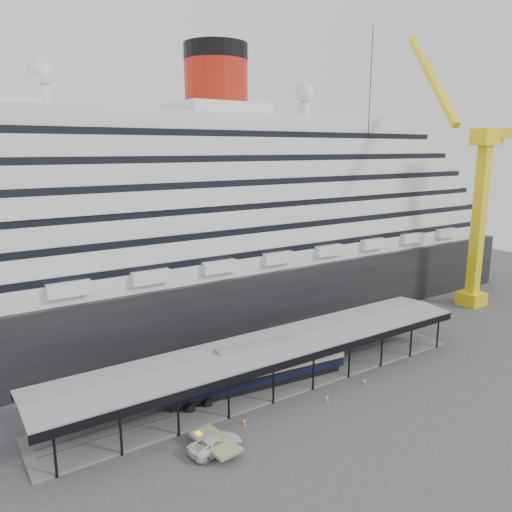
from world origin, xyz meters
name	(u,v)px	position (x,y,z in m)	size (l,w,h in m)	color
ground	(299,400)	(0.00, 0.00, 0.00)	(200.00, 200.00, 0.00)	#3C3C3F
cruise_ship	(174,210)	(0.05, 32.00, 18.35)	(130.00, 30.00, 43.90)	black
platform_canopy	(273,365)	(0.00, 5.00, 2.36)	(56.00, 9.18, 5.30)	slate
crane_yellow	(475,195)	(47.06, 10.54, 19.96)	(23.83, 18.78, 47.60)	yellow
port_truck	(215,444)	(-12.65, -3.33, 0.74)	(2.46, 5.33, 1.48)	silver
pullman_carriage	(257,366)	(-2.29, 5.00, 2.76)	(23.44, 5.38, 22.83)	black
traffic_cone_left	(244,422)	(-7.97, -1.03, 0.36)	(0.41, 0.41, 0.72)	#EA5D0D
traffic_cone_mid	(327,398)	(2.47, -2.04, 0.38)	(0.47, 0.47, 0.77)	#FA570D
traffic_cone_right	(364,381)	(8.95, -1.49, 0.36)	(0.39, 0.39, 0.73)	#E2540C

